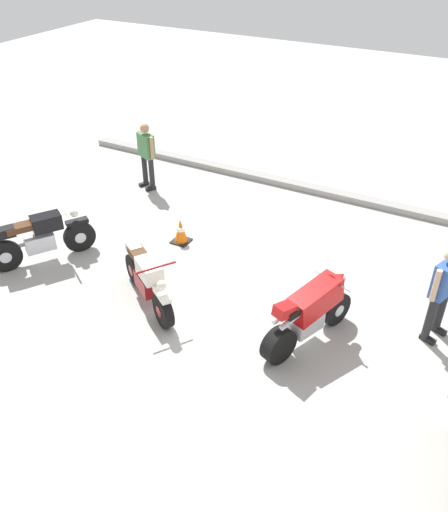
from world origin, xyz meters
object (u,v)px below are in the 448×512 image
object	(u,v)px
motorcycle_cream_vintage	(148,280)
person_in_blue_shirt	(443,288)
traffic_cone	(181,231)
person_in_green_shirt	(146,152)
motorcycle_red_sportbike	(310,311)
motorcycle_black_cruiser	(41,238)

from	to	relation	value
motorcycle_cream_vintage	person_in_blue_shirt	bearing A→B (deg)	51.52
person_in_blue_shirt	traffic_cone	bearing A→B (deg)	-164.43
person_in_blue_shirt	person_in_green_shirt	distance (m)	7.56
motorcycle_cream_vintage	traffic_cone	world-z (taller)	motorcycle_cream_vintage
person_in_green_shirt	traffic_cone	xyz separation A→B (m)	(2.06, -1.79, -0.67)
motorcycle_red_sportbike	person_in_blue_shirt	distance (m)	2.08
motorcycle_red_sportbike	motorcycle_black_cruiser	size ratio (longest dim) A/B	1.03
motorcycle_cream_vintage	motorcycle_black_cruiser	world-z (taller)	motorcycle_black_cruiser
motorcycle_red_sportbike	traffic_cone	world-z (taller)	motorcycle_red_sportbike
motorcycle_cream_vintage	person_in_blue_shirt	xyz separation A→B (m)	(4.58, 1.48, 0.48)
motorcycle_cream_vintage	motorcycle_black_cruiser	xyz separation A→B (m)	(-2.60, 0.11, 0.03)
motorcycle_red_sportbike	motorcycle_cream_vintage	xyz separation A→B (m)	(-2.84, -0.41, -0.11)
person_in_blue_shirt	traffic_cone	size ratio (longest dim) A/B	3.19
traffic_cone	motorcycle_cream_vintage	bearing A→B (deg)	-73.81
person_in_green_shirt	motorcycle_red_sportbike	bearing A→B (deg)	81.90
person_in_green_shirt	traffic_cone	size ratio (longest dim) A/B	3.09
motorcycle_red_sportbike	person_in_green_shirt	bearing A→B (deg)	79.92
motorcycle_black_cruiser	person_in_green_shirt	xyz separation A→B (m)	(-0.03, 3.64, 0.41)
person_in_blue_shirt	traffic_cone	world-z (taller)	person_in_blue_shirt
person_in_blue_shirt	person_in_green_shirt	bearing A→B (deg)	-176.54
motorcycle_cream_vintage	motorcycle_black_cruiser	size ratio (longest dim) A/B	0.94
motorcycle_black_cruiser	traffic_cone	world-z (taller)	motorcycle_black_cruiser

